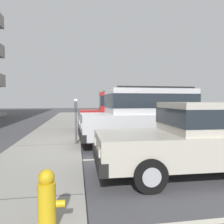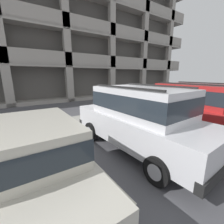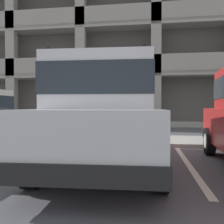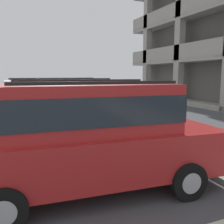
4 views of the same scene
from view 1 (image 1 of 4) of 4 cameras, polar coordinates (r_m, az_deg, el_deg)
ground_plane at (r=7.53m, az=-6.65°, el=-9.49°), size 80.00×80.00×0.10m
sidewalk at (r=7.57m, az=-16.64°, el=-8.68°), size 40.00×2.20×0.12m
parking_stall_lines at (r=9.26m, az=1.66°, el=-6.79°), size 13.01×4.80×0.01m
silver_suv at (r=7.78m, az=9.49°, el=-0.64°), size 2.16×4.85×2.03m
red_sedan at (r=5.14m, az=22.88°, el=-5.69°), size 1.88×4.50×1.54m
dark_hatchback at (r=10.74m, az=4.44°, el=0.38°), size 2.24×4.90×2.03m
parking_meter_near at (r=7.40m, az=-9.43°, el=0.39°), size 0.35×0.12×1.51m
parking_meter_far at (r=13.84m, az=-9.49°, el=1.48°), size 0.35×0.12×1.48m
fire_hydrant at (r=2.71m, az=-16.61°, el=-21.36°), size 0.30×0.30×0.70m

